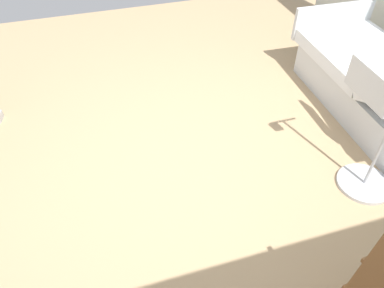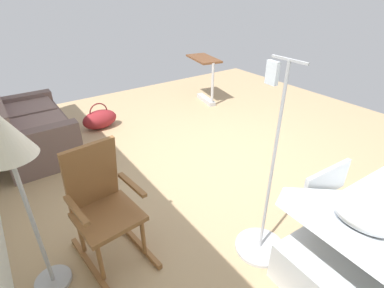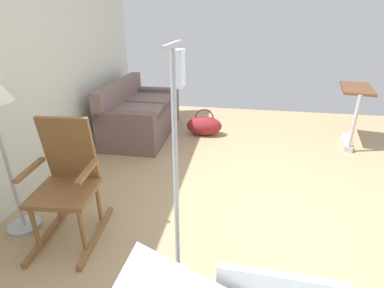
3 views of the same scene
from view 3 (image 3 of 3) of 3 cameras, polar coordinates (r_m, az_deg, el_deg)
ground_plane at (r=3.08m, az=15.20°, el=-12.74°), size 6.95×6.95×0.00m
back_wall at (r=3.34m, az=-32.34°, el=12.66°), size 5.76×0.10×2.70m
couch at (r=4.77m, az=-9.94°, el=5.26°), size 1.61×0.86×0.85m
rocking_chair at (r=2.69m, az=-22.85°, el=-6.83°), size 0.80×0.55×1.05m
overbed_table at (r=4.88m, az=28.62°, el=5.91°), size 0.87×0.55×0.84m
duffel_bag at (r=4.75m, az=2.36°, el=3.56°), size 0.36×0.58×0.43m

